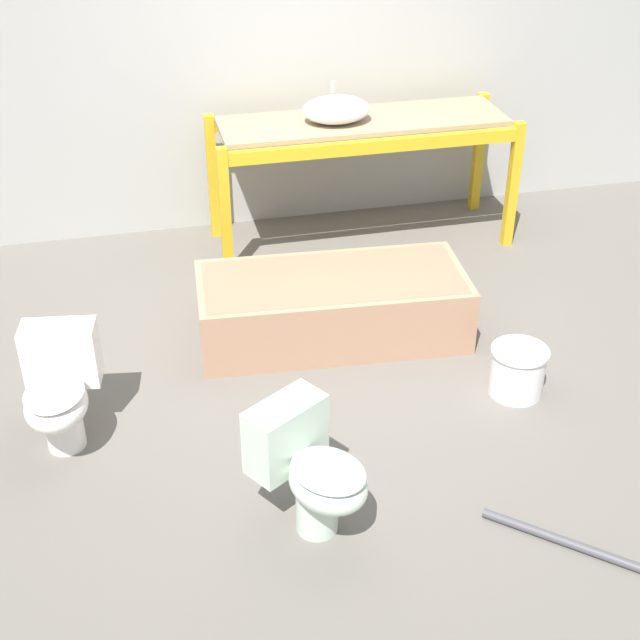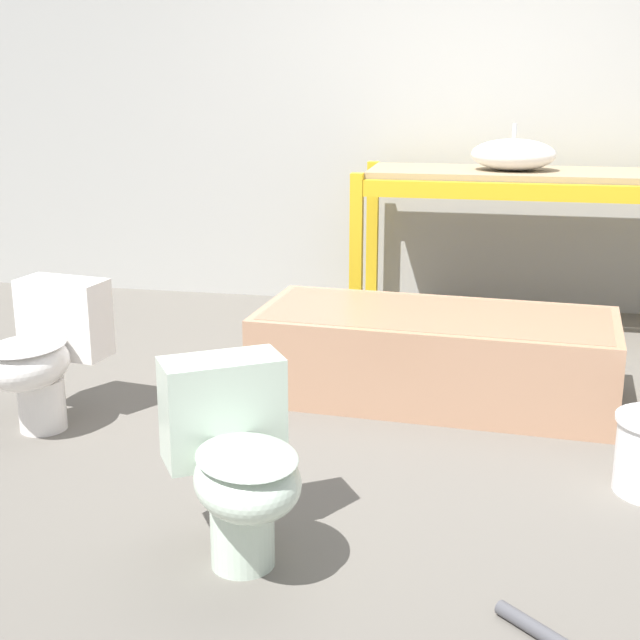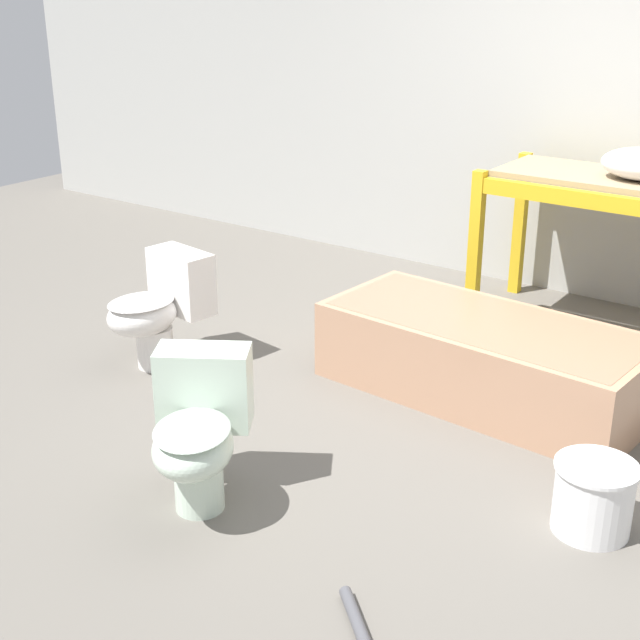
% 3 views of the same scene
% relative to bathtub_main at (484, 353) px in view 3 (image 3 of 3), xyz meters
% --- Properties ---
extents(ground_plane, '(12.00, 12.00, 0.00)m').
position_rel_bathtub_main_xyz_m(ground_plane, '(-0.04, -0.22, -0.24)').
color(ground_plane, '#666059').
extents(warehouse_wall_rear, '(10.80, 0.08, 3.20)m').
position_rel_bathtub_main_xyz_m(warehouse_wall_rear, '(-0.04, 1.79, 1.36)').
color(warehouse_wall_rear, '#ADADA8').
rests_on(warehouse_wall_rear, ground_plane).
extents(bathtub_main, '(1.70, 0.84, 0.41)m').
position_rel_bathtub_main_xyz_m(bathtub_main, '(0.00, 0.00, 0.00)').
color(bathtub_main, tan).
rests_on(bathtub_main, ground_plane).
extents(toilet_near, '(0.43, 0.61, 0.62)m').
position_rel_bathtub_main_xyz_m(toilet_near, '(-1.62, -0.68, 0.11)').
color(toilet_near, white).
rests_on(toilet_near, ground_plane).
extents(toilet_far, '(0.60, 0.66, 0.62)m').
position_rel_bathtub_main_xyz_m(toilet_far, '(-0.50, -1.58, 0.11)').
color(toilet_far, silver).
rests_on(toilet_far, ground_plane).
extents(bucket_white, '(0.33, 0.33, 0.29)m').
position_rel_bathtub_main_xyz_m(bucket_white, '(0.88, -0.83, -0.08)').
color(bucket_white, white).
rests_on(bucket_white, ground_plane).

